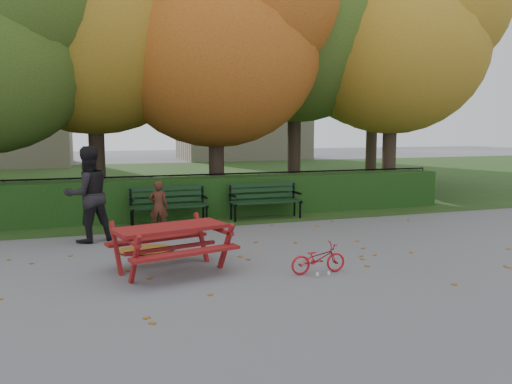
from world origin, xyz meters
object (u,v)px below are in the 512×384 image
object	(u,v)px
bench_right	(265,198)
child	(159,206)
tree_e	(406,37)
bench_left	(168,202)
tree_b	(105,12)
bicycle	(318,258)
picnic_table	(171,236)
adult	(88,194)
tree_d	(310,11)
tree_c	(229,36)
tree_g	(385,49)

from	to	relation	value
bench_right	child	bearing A→B (deg)	-163.11
tree_e	bench_left	bearing A→B (deg)	-165.19
tree_b	child	bearing A→B (deg)	-78.31
tree_b	bicycle	bearing A→B (deg)	-70.83
bench_left	picnic_table	xyz separation A→B (m)	(-0.57, -3.96, 0.05)
tree_e	adult	xyz separation A→B (m)	(-9.60, -3.42, -4.13)
tree_b	bench_right	world-z (taller)	tree_b
tree_d	child	size ratio (longest dim) A/B	8.52
tree_c	bench_right	bearing A→B (deg)	-83.30
child	tree_c	bearing A→B (deg)	-116.04
tree_d	adult	bearing A→B (deg)	-144.99
tree_e	bicycle	bearing A→B (deg)	-132.35
tree_c	child	bearing A→B (deg)	-128.68
tree_b	tree_e	size ratio (longest dim) A/B	1.08
tree_d	bicycle	distance (m)	10.73
bench_right	tree_g	bearing A→B (deg)	39.95
tree_g	adult	distance (m)	14.31
bench_left	child	world-z (taller)	child
tree_e	child	distance (m)	9.77
bench_left	tree_e	bearing A→B (deg)	14.81
tree_b	tree_c	distance (m)	3.42
tree_b	tree_c	xyz separation A→B (m)	(3.28, -0.78, -0.58)
tree_g	picnic_table	size ratio (longest dim) A/B	4.30
bench_left	adult	world-z (taller)	adult
bench_right	adult	bearing A→B (deg)	-162.14
tree_g	bench_left	bearing A→B (deg)	-147.83
bench_left	bench_right	world-z (taller)	same
tree_e	tree_g	world-z (taller)	tree_g
bench_left	child	bearing A→B (deg)	-112.30
tree_e	picnic_table	world-z (taller)	tree_e
tree_g	bench_left	distance (m)	12.37
tree_c	bench_left	world-z (taller)	tree_c
tree_c	bench_right	distance (m)	4.87
bench_right	picnic_table	world-z (taller)	bench_right
tree_d	tree_b	bearing A→B (deg)	-175.62
tree_c	tree_d	size ratio (longest dim) A/B	0.84
tree_c	tree_g	xyz separation A→B (m)	(7.50, 3.80, 0.55)
tree_b	picnic_table	xyz separation A→B (m)	(0.57, -7.01, -4.84)
bench_right	child	distance (m)	2.87
bench_right	tree_b	bearing A→B (deg)	139.33
tree_e	bicycle	xyz separation A→B (m)	(-6.25, -6.85, -4.85)
tree_g	tree_c	bearing A→B (deg)	-153.13
tree_g	bench_left	size ratio (longest dim) A/B	4.75
tree_c	picnic_table	xyz separation A→B (m)	(-2.70, -6.22, -4.26)
tree_b	tree_d	xyz separation A→B (m)	(6.32, 0.48, 0.58)
bench_left	bench_right	distance (m)	2.40
tree_e	bench_right	world-z (taller)	tree_e
bench_left	picnic_table	distance (m)	4.00
tree_b	bench_left	size ratio (longest dim) A/B	4.88
bicycle	tree_c	bearing A→B (deg)	-2.98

